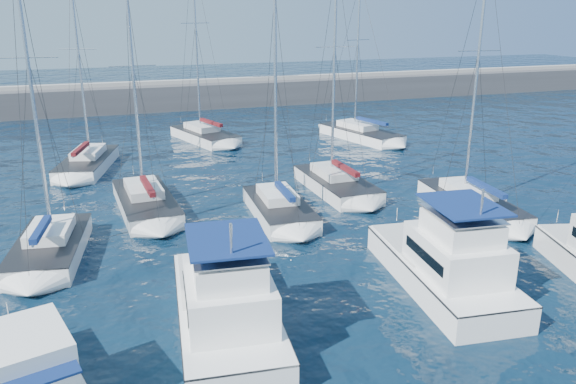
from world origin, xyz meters
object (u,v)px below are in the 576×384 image
object	(u,v)px
motor_yacht_port_inner	(227,307)
sailboat_mid_e	(471,203)
motor_yacht_port_outer	(31,378)
sailboat_mid_a	(50,247)
sailboat_back_a	(88,163)
motor_yacht_stbd_inner	(446,266)
sailboat_back_b	(205,135)
sailboat_mid_c	(279,208)
sailboat_back_c	(360,134)
sailboat_mid_b	(146,202)
sailboat_mid_d	(336,183)

from	to	relation	value
motor_yacht_port_inner	sailboat_mid_e	xyz separation A→B (m)	(17.14, 8.53, -0.61)
motor_yacht_port_outer	sailboat_mid_a	xyz separation A→B (m)	(-0.12, 11.65, -0.40)
motor_yacht_port_outer	sailboat_back_a	bearing A→B (deg)	71.13
sailboat_mid_e	sailboat_back_a	bearing A→B (deg)	146.68
motor_yacht_stbd_inner	sailboat_back_a	xyz separation A→B (m)	(-14.72, 25.81, -0.62)
motor_yacht_stbd_inner	sailboat_back_b	bearing A→B (deg)	103.97
sailboat_mid_c	sailboat_back_b	bearing A→B (deg)	93.77
sailboat_back_a	sailboat_back_c	bearing A→B (deg)	21.28
motor_yacht_port_outer	sailboat_mid_a	world-z (taller)	sailboat_mid_a
motor_yacht_port_outer	sailboat_mid_b	size ratio (longest dim) A/B	0.48
motor_yacht_port_outer	sailboat_mid_c	world-z (taller)	sailboat_mid_c
sailboat_mid_a	sailboat_mid_c	world-z (taller)	sailboat_mid_a
sailboat_back_a	sailboat_mid_c	bearing A→B (deg)	-39.31
sailboat_mid_b	sailboat_back_b	bearing A→B (deg)	64.80
motor_yacht_stbd_inner	sailboat_mid_d	size ratio (longest dim) A/B	0.63
motor_yacht_stbd_inner	sailboat_mid_d	distance (m)	14.58
sailboat_mid_a	sailboat_mid_c	xyz separation A→B (m)	(12.52, 1.76, -0.03)
sailboat_mid_b	sailboat_mid_a	bearing A→B (deg)	-136.63
motor_yacht_stbd_inner	sailboat_mid_e	bearing A→B (deg)	54.60
sailboat_mid_e	sailboat_back_a	distance (m)	28.24
sailboat_mid_c	motor_yacht_port_outer	bearing A→B (deg)	-129.73
sailboat_back_a	sailboat_mid_a	bearing A→B (deg)	-81.55
sailboat_mid_b	sailboat_mid_d	xyz separation A→B (m)	(12.57, -0.28, 0.02)
sailboat_mid_d	sailboat_mid_e	bearing A→B (deg)	-47.27
motor_yacht_port_outer	motor_yacht_port_inner	bearing A→B (deg)	1.25
sailboat_mid_d	sailboat_mid_a	bearing A→B (deg)	-164.74
sailboat_back_a	sailboat_back_b	size ratio (longest dim) A/B	0.84
sailboat_back_a	motor_yacht_port_inner	bearing A→B (deg)	-64.69
sailboat_mid_c	sailboat_mid_e	world-z (taller)	sailboat_mid_e
sailboat_mid_c	sailboat_mid_b	bearing A→B (deg)	156.16
sailboat_mid_b	sailboat_mid_c	xyz separation A→B (m)	(7.38, -3.74, 0.01)
motor_yacht_port_outer	motor_yacht_stbd_inner	size ratio (longest dim) A/B	0.70
motor_yacht_stbd_inner	sailboat_mid_a	bearing A→B (deg)	157.15
sailboat_mid_b	sailboat_back_c	size ratio (longest dim) A/B	0.94
sailboat_mid_d	sailboat_back_b	bearing A→B (deg)	105.56
sailboat_back_c	sailboat_back_a	bearing A→B (deg)	171.45
sailboat_back_c	sailboat_back_b	bearing A→B (deg)	148.95
motor_yacht_port_inner	sailboat_mid_c	xyz separation A→B (m)	(5.81, 11.44, -0.62)
sailboat_back_b	sailboat_mid_e	bearing A→B (deg)	-81.92
sailboat_mid_a	sailboat_mid_d	bearing A→B (deg)	24.53
sailboat_mid_b	sailboat_mid_d	size ratio (longest dim) A/B	0.91
sailboat_mid_d	sailboat_mid_c	bearing A→B (deg)	-147.45
motor_yacht_stbd_inner	sailboat_mid_e	size ratio (longest dim) A/B	0.63
sailboat_mid_b	sailboat_mid_d	world-z (taller)	sailboat_mid_d
motor_yacht_port_inner	sailboat_back_b	xyz separation A→B (m)	(5.54, 33.08, -0.59)
sailboat_mid_d	sailboat_back_b	size ratio (longest dim) A/B	0.89
sailboat_mid_a	sailboat_back_a	distance (m)	16.62
sailboat_mid_e	sailboat_back_a	xyz separation A→B (m)	(-22.02, 17.67, -0.01)
sailboat_mid_a	sailboat_mid_b	bearing A→B (deg)	55.02
sailboat_mid_b	sailboat_mid_c	bearing A→B (deg)	-30.43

